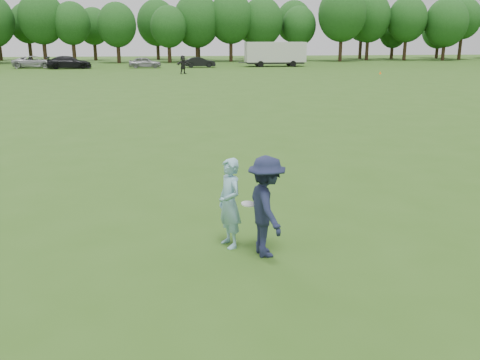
% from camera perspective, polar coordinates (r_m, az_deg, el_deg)
% --- Properties ---
extents(ground, '(200.00, 200.00, 0.00)m').
position_cam_1_polar(ground, '(9.76, 5.27, -7.84)').
color(ground, '#2F5518').
rests_on(ground, ground).
extents(thrower, '(0.61, 0.74, 1.73)m').
position_cam_1_polar(thrower, '(9.61, -1.18, -2.61)').
color(thrower, '#83B7CA').
rests_on(thrower, ground).
extents(defender, '(0.83, 1.28, 1.87)m').
position_cam_1_polar(defender, '(9.21, 2.98, -3.01)').
color(defender, '#1B213D').
rests_on(defender, ground).
extents(player_far_d, '(1.85, 1.49, 1.97)m').
position_cam_1_polar(player_far_d, '(56.30, -6.42, 12.75)').
color(player_far_d, black).
rests_on(player_far_d, ground).
extents(car_c, '(5.54, 2.75, 1.51)m').
position_cam_1_polar(car_c, '(71.63, -22.01, 12.18)').
color(car_c, '#A7A8AC').
rests_on(car_c, ground).
extents(car_d, '(5.58, 2.76, 1.56)m').
position_cam_1_polar(car_d, '(68.60, -18.63, 12.41)').
color(car_d, black).
rests_on(car_d, ground).
extents(car_e, '(4.14, 1.77, 1.40)m').
position_cam_1_polar(car_e, '(67.94, -10.62, 12.85)').
color(car_e, gray).
rests_on(car_e, ground).
extents(car_f, '(4.06, 1.57, 1.32)m').
position_cam_1_polar(car_f, '(68.21, -4.53, 13.04)').
color(car_f, black).
rests_on(car_f, ground).
extents(field_cone, '(0.28, 0.28, 0.30)m').
position_cam_1_polar(field_cone, '(57.83, 15.47, 11.54)').
color(field_cone, '#FF620D').
rests_on(field_cone, ground).
extents(disc_in_play, '(0.33, 0.33, 0.05)m').
position_cam_1_polar(disc_in_play, '(9.37, 0.95, -2.71)').
color(disc_in_play, white).
rests_on(disc_in_play, ground).
extents(cargo_trailer, '(9.00, 2.75, 3.20)m').
position_cam_1_polar(cargo_trailer, '(70.27, 3.97, 14.04)').
color(cargo_trailer, silver).
rests_on(cargo_trailer, ground).
extents(treeline, '(130.35, 18.39, 11.74)m').
position_cam_1_polar(treeline, '(85.76, -4.98, 17.34)').
color(treeline, '#332114').
rests_on(treeline, ground).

